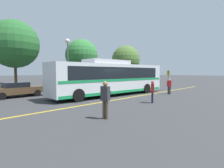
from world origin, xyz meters
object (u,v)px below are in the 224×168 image
(transit_bus, at_px, (112,78))
(bus_stop_sign, at_px, (168,78))
(parked_car_2, at_px, (80,85))
(pedestrian_0, at_px, (152,90))
(pedestrian_1, at_px, (105,97))
(tree_1, at_px, (126,60))
(tree_2, at_px, (82,55))
(pedestrian_2, at_px, (169,85))
(street_lamp, at_px, (68,51))
(tree_3, at_px, (15,44))
(parked_car_1, at_px, (17,89))
(parked_car_3, at_px, (113,83))

(transit_bus, bearing_deg, bus_stop_sign, 80.76)
(parked_car_2, bearing_deg, pedestrian_0, 177.50)
(pedestrian_1, height_order, tree_1, tree_1)
(bus_stop_sign, bearing_deg, pedestrian_1, -70.47)
(pedestrian_1, distance_m, tree_2, 17.40)
(transit_bus, relative_size, pedestrian_0, 7.80)
(pedestrian_2, xyz_separation_m, tree_2, (-1.92, 12.25, 3.68))
(street_lamp, height_order, tree_3, tree_3)
(pedestrian_1, xyz_separation_m, tree_1, (19.31, 14.79, 3.46))
(bus_stop_sign, relative_size, tree_2, 0.36)
(parked_car_1, bearing_deg, pedestrian_2, 50.31)
(parked_car_3, bearing_deg, pedestrian_1, 132.01)
(tree_1, bearing_deg, transit_bus, -145.09)
(pedestrian_2, height_order, tree_3, tree_3)
(tree_2, bearing_deg, pedestrian_1, -122.28)
(parked_car_3, xyz_separation_m, tree_1, (7.28, 3.79, 3.76))
(parked_car_2, xyz_separation_m, tree_2, (2.60, 3.21, 3.85))
(street_lamp, relative_size, tree_3, 0.82)
(pedestrian_2, relative_size, tree_3, 0.21)
(parked_car_1, xyz_separation_m, parked_car_3, (12.52, -0.01, 0.06))
(transit_bus, height_order, tree_2, tree_2)
(pedestrian_0, bearing_deg, parked_car_2, 54.94)
(parked_car_2, height_order, parked_car_3, parked_car_3)
(parked_car_1, xyz_separation_m, pedestrian_1, (0.49, -11.01, 0.35))
(transit_bus, relative_size, tree_2, 1.87)
(pedestrian_0, bearing_deg, tree_3, 80.75)
(tree_2, bearing_deg, pedestrian_2, -81.08)
(parked_car_1, bearing_deg, street_lamp, 104.71)
(parked_car_3, xyz_separation_m, pedestrian_1, (-12.03, -11.00, 0.30))
(tree_1, distance_m, tree_2, 10.22)
(bus_stop_sign, distance_m, tree_2, 12.10)
(parked_car_3, xyz_separation_m, tree_2, (-2.93, 3.41, 3.83))
(pedestrian_2, distance_m, tree_3, 16.67)
(transit_bus, height_order, tree_3, tree_3)
(parked_car_2, height_order, pedestrian_2, pedestrian_2)
(parked_car_2, xyz_separation_m, pedestrian_1, (-6.50, -11.19, 0.32))
(parked_car_2, height_order, pedestrian_1, pedestrian_1)
(bus_stop_sign, bearing_deg, parked_car_3, -158.94)
(parked_car_2, distance_m, parked_car_3, 5.54)
(pedestrian_1, bearing_deg, bus_stop_sign, 96.55)
(pedestrian_2, bearing_deg, street_lamp, -159.22)
(parked_car_3, relative_size, tree_3, 0.57)
(pedestrian_1, distance_m, tree_3, 14.92)
(parked_car_3, height_order, street_lamp, street_lamp)
(parked_car_2, relative_size, bus_stop_sign, 1.82)
(parked_car_2, bearing_deg, tree_3, 66.01)
(transit_bus, distance_m, parked_car_1, 8.69)
(street_lamp, relative_size, tree_1, 0.89)
(transit_bus, xyz_separation_m, pedestrian_1, (-6.34, -5.74, -0.67))
(street_lamp, bearing_deg, transit_bus, -87.22)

